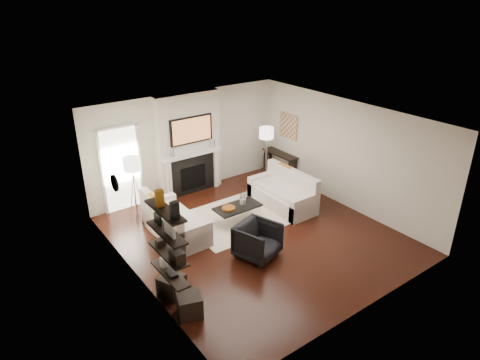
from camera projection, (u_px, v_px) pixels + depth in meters
room_envelope at (257, 181)px, 9.06m from camera, size 6.00×6.00×6.00m
chimney_breast at (189, 144)px, 11.18m from camera, size 1.80×0.25×2.70m
fireplace_surround at (193, 175)px, 11.42m from camera, size 1.30×0.02×1.04m
firebox at (193, 177)px, 11.44m from camera, size 0.75×0.02×0.65m
mantel_pilaster_l at (169, 181)px, 11.00m from camera, size 0.12×0.08×1.10m
mantel_pilaster_r at (216, 168)px, 11.77m from camera, size 0.12×0.08×1.10m
mantel_shelf at (193, 154)px, 11.13m from camera, size 1.70×0.18×0.07m
tv_body at (191, 130)px, 10.88m from camera, size 1.20×0.06×0.70m
tv_screen at (192, 130)px, 10.86m from camera, size 1.10×0.00×0.62m
candlestick_l_tall at (173, 152)px, 10.77m from camera, size 0.04×0.04×0.30m
candlestick_l_short at (169, 154)px, 10.71m from camera, size 0.04×0.04×0.24m
candlestick_r_tall at (210, 144)px, 11.36m from camera, size 0.04×0.04×0.30m
candlestick_r_short at (215, 144)px, 11.44m from camera, size 0.04×0.04×0.24m
hallway_panel at (121, 170)px, 10.39m from camera, size 0.90×0.02×2.10m
door_trim_l at (102, 174)px, 10.11m from camera, size 0.06×0.06×2.16m
door_trim_r at (140, 165)px, 10.63m from camera, size 0.06×0.06×2.16m
door_trim_top at (116, 127)px, 9.93m from camera, size 1.02×0.06×0.06m
rug at (238, 217)px, 10.38m from camera, size 2.60×2.00×0.01m
loveseat_left_base at (176, 227)px, 9.56m from camera, size 0.85×1.80×0.42m
loveseat_left_back at (161, 219)px, 9.25m from camera, size 0.18×1.80×0.80m
loveseat_left_arm_n at (194, 239)px, 8.92m from camera, size 0.85×0.18×0.60m
loveseat_left_arm_s at (159, 209)px, 10.12m from camera, size 0.85×0.18×0.60m
loveseat_left_cushion at (177, 216)px, 9.48m from camera, size 0.63×1.44×0.10m
pillow_left_orange at (154, 205)px, 9.38m from camera, size 0.10×0.42×0.42m
pillow_left_charcoal at (167, 216)px, 8.95m from camera, size 0.10×0.40×0.40m
loveseat_right_base at (282, 199)px, 10.82m from camera, size 0.85×1.80×0.42m
loveseat_right_back at (292, 184)px, 10.87m from camera, size 0.18×1.80×0.80m
loveseat_right_arm_n at (304, 208)px, 10.18m from camera, size 0.85×0.18×0.60m
loveseat_right_arm_s at (262, 185)px, 11.38m from camera, size 0.85×0.18×0.60m
loveseat_right_cushion at (281, 190)px, 10.68m from camera, size 0.63×1.44×0.10m
pillow_right_orange at (285, 173)px, 11.01m from camera, size 0.10×0.42×0.42m
pillow_right_charcoal at (301, 181)px, 10.57m from camera, size 0.10×0.40×0.40m
coffee_table at (238, 207)px, 10.00m from camera, size 1.10×0.55×0.04m
coffee_leg_nw at (225, 225)px, 9.66m from camera, size 0.02×0.02×0.38m
coffee_leg_ne at (260, 213)px, 10.19m from camera, size 0.02×0.02×0.38m
coffee_leg_sw at (215, 217)px, 9.98m from camera, size 0.02×0.02×0.38m
coffee_leg_se at (249, 206)px, 10.52m from camera, size 0.02×0.02×0.38m
hurricane_glass at (243, 199)px, 10.01m from camera, size 0.14×0.14×0.25m
hurricane_candle at (243, 202)px, 10.04m from camera, size 0.10×0.10×0.15m
copper_bowl at (229, 208)px, 9.85m from camera, size 0.31×0.31×0.05m
armchair at (258, 239)px, 8.72m from camera, size 0.98×0.94×0.81m
lamp_left_post at (136, 197)px, 10.01m from camera, size 0.02×0.02×1.20m
lamp_left_shade at (132, 164)px, 9.66m from camera, size 0.40×0.40×0.30m
lamp_left_leg_a at (140, 196)px, 10.07m from camera, size 0.25×0.02×1.23m
lamp_left_leg_b at (132, 197)px, 10.05m from camera, size 0.14×0.22×1.23m
lamp_left_leg_c at (135, 200)px, 9.91m from camera, size 0.14×0.22×1.23m
lamp_right_post at (266, 162)px, 12.07m from camera, size 0.02×0.02×1.20m
lamp_right_shade at (266, 133)px, 11.73m from camera, size 0.40×0.40×0.30m
lamp_right_leg_a at (269, 161)px, 12.13m from camera, size 0.25×0.02×1.23m
lamp_right_leg_b at (262, 161)px, 12.11m from camera, size 0.14×0.22×1.23m
lamp_right_leg_c at (266, 163)px, 11.97m from camera, size 0.14×0.22×1.23m
console_top at (280, 154)px, 12.29m from camera, size 0.35×1.20×0.04m
console_leg_n at (292, 172)px, 12.04m from camera, size 0.30×0.04×0.71m
console_leg_s at (268, 160)px, 12.85m from camera, size 0.30×0.04×0.71m
wall_art at (288, 126)px, 11.95m from camera, size 0.03×0.70×0.70m
shelf_bottom at (170, 274)px, 7.18m from camera, size 0.25×1.00×0.03m
shelf_lower at (168, 254)px, 7.02m from camera, size 0.25×1.00×0.04m
shelf_upper at (167, 233)px, 6.85m from camera, size 0.25×1.00×0.04m
shelf_top at (165, 211)px, 6.69m from camera, size 0.25×1.00×0.04m
decor_magfile_a at (175, 210)px, 6.37m from camera, size 0.12×0.10×0.28m
decor_magfile_b at (160, 198)px, 6.74m from camera, size 0.12×0.10×0.28m
decor_frame_a at (170, 229)px, 6.70m from camera, size 0.04×0.30×0.22m
decor_frame_b at (158, 219)px, 7.03m from camera, size 0.04×0.22×0.18m
decor_wine_rack at (177, 257)px, 6.73m from camera, size 0.18×0.25×0.20m
decor_box_small at (161, 242)px, 7.18m from camera, size 0.15×0.12×0.12m
decor_books at (172, 274)px, 7.10m from camera, size 0.14×0.20×0.05m
decor_box_tall at (163, 262)px, 7.30m from camera, size 0.10×0.10×0.18m
clock_rim at (115, 183)px, 8.11m from camera, size 0.04×0.34×0.34m
clock_face at (116, 183)px, 8.13m from camera, size 0.01×0.29×0.29m
ottoman_near at (172, 285)px, 7.68m from camera, size 0.53×0.53×0.40m
ottoman_far at (190, 305)px, 7.21m from camera, size 0.51×0.51×0.40m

